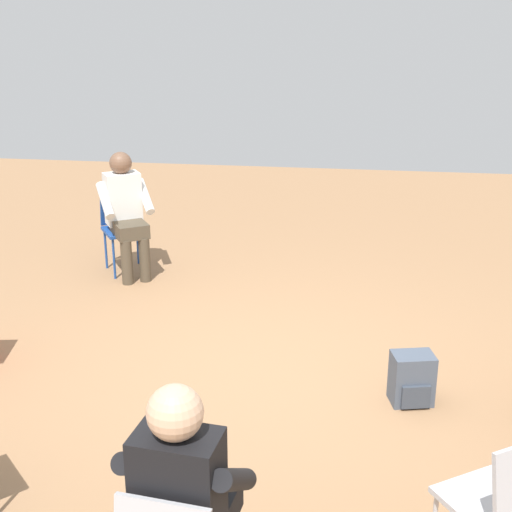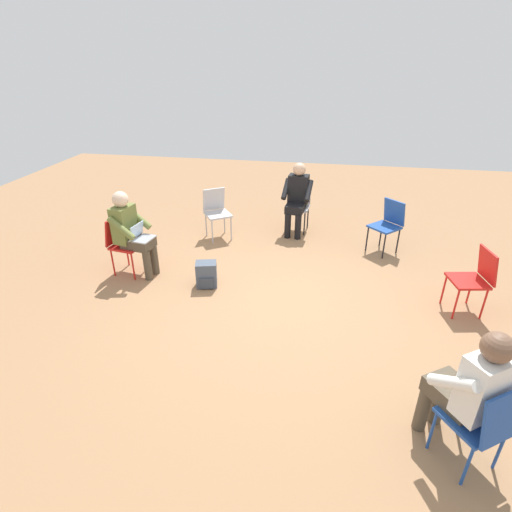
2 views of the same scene
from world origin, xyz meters
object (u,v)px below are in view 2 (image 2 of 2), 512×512
(chair_east, at_px, (475,277))
(chair_northeast, at_px, (388,223))
(chair_northwest, at_px, (216,210))
(backpack_near_laptop_user, at_px, (207,276))
(chair_north, at_px, (298,203))
(person_in_black, at_px, (297,196))
(chair_southeast, at_px, (483,421))
(person_in_white, at_px, (470,386))
(chair_west, at_px, (123,241))
(person_with_laptop, at_px, (131,230))

(chair_east, bearing_deg, chair_northeast, 16.95)
(chair_northwest, relative_size, backpack_near_laptop_user, 2.36)
(chair_north, distance_m, backpack_near_laptop_user, 2.50)
(person_in_black, bearing_deg, chair_southeast, 118.36)
(chair_east, relative_size, backpack_near_laptop_user, 2.36)
(chair_east, relative_size, chair_southeast, 1.00)
(chair_northwest, distance_m, person_in_white, 4.82)
(chair_northeast, relative_size, person_in_black, 0.69)
(chair_northwest, bearing_deg, person_in_black, 163.05)
(chair_northeast, relative_size, chair_west, 1.00)
(person_in_white, height_order, backpack_near_laptop_user, person_in_white)
(chair_southeast, bearing_deg, person_with_laptop, 114.63)
(chair_northwest, relative_size, chair_northeast, 1.00)
(chair_southeast, distance_m, backpack_near_laptop_user, 3.61)
(chair_north, height_order, backpack_near_laptop_user, chair_north)
(chair_northeast, xyz_separation_m, person_with_laptop, (-3.66, -1.41, 0.20))
(person_with_laptop, distance_m, backpack_near_laptop_user, 1.24)
(chair_east, xyz_separation_m, chair_north, (-2.31, 2.25, 0.00))
(person_with_laptop, relative_size, person_in_white, 1.00)
(chair_northeast, bearing_deg, person_in_black, 26.84)
(chair_northeast, bearing_deg, chair_north, 21.04)
(chair_northeast, distance_m, backpack_near_laptop_user, 3.01)
(person_with_laptop, xyz_separation_m, backpack_near_laptop_user, (1.11, -0.16, -0.53))
(chair_west, relative_size, person_in_black, 0.69)
(chair_northeast, bearing_deg, person_with_laptop, 66.16)
(chair_northwest, bearing_deg, backpack_near_laptop_user, 65.89)
(chair_northwest, xyz_separation_m, chair_north, (1.36, 0.58, 0.00))
(person_with_laptop, bearing_deg, backpack_near_laptop_user, 91.14)
(chair_east, relative_size, person_in_white, 0.69)
(chair_east, distance_m, chair_north, 3.22)
(chair_northwest, height_order, chair_north, same)
(chair_southeast, bearing_deg, person_in_black, 78.40)
(chair_east, bearing_deg, chair_north, 35.07)
(person_in_white, bearing_deg, chair_east, 38.65)
(chair_northwest, distance_m, chair_east, 4.03)
(person_with_laptop, bearing_deg, chair_west, -90.00)
(chair_east, bearing_deg, person_in_black, 37.49)
(chair_southeast, bearing_deg, chair_northwest, 94.68)
(chair_southeast, height_order, chair_north, same)
(backpack_near_laptop_user, bearing_deg, chair_east, -0.35)
(chair_northwest, height_order, chair_northeast, same)
(chair_northeast, xyz_separation_m, backpack_near_laptop_user, (-2.55, -1.57, -0.34))
(chair_northwest, distance_m, backpack_near_laptop_user, 1.71)
(chair_northwest, height_order, chair_west, same)
(chair_east, relative_size, person_with_laptop, 0.69)
(backpack_near_laptop_user, bearing_deg, person_with_laptop, 171.68)
(chair_west, bearing_deg, person_in_white, 69.14)
(chair_north, bearing_deg, chair_northeast, 162.49)
(chair_northwest, xyz_separation_m, chair_west, (-0.99, -1.46, 0.00))
(chair_southeast, bearing_deg, person_in_white, 90.00)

